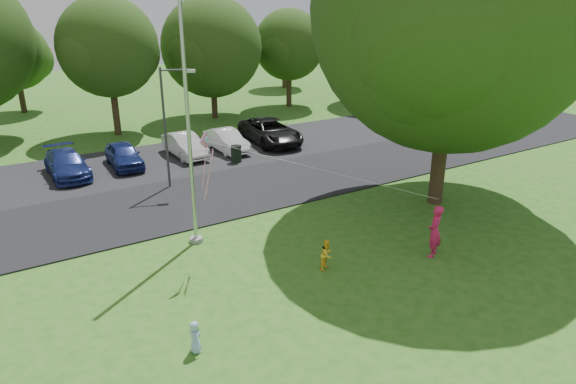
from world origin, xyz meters
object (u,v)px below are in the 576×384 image
child_blue (195,337)px  kite (215,156)px  trash_can (236,154)px  street_lamp (169,117)px  big_tree (455,17)px  flagpole (189,132)px  child_yellow (327,255)px  woman (435,231)px

child_blue → kite: 5.81m
child_blue → trash_can: bearing=-26.7°
street_lamp → big_tree: size_ratio=0.41×
street_lamp → trash_can: bearing=43.5°
trash_can → kite: 11.86m
flagpole → street_lamp: size_ratio=1.78×
flagpole → big_tree: big_tree is taller
big_tree → child_blue: size_ratio=15.63×
street_lamp → child_yellow: street_lamp is taller
woman → child_blue: size_ratio=2.13×
trash_can → child_blue: 16.16m
kite → flagpole: bearing=68.3°
flagpole → big_tree: 11.17m
street_lamp → woman: (5.11, -11.51, -2.44)m
kite → woman: bearing=-53.1°
woman → kite: bearing=-57.1°
flagpole → child_blue: (-2.48, -5.93, -3.73)m
flagpole → woman: (6.55, -5.45, -3.23)m
kite → big_tree: bearing=-24.9°
trash_can → big_tree: (4.69, -10.01, 7.27)m
woman → trash_can: bearing=-114.9°
woman → child_blue: (-9.03, -0.49, -0.50)m
child_yellow → child_blue: size_ratio=1.21×
trash_can → woman: (0.85, -13.45, 0.45)m
flagpole → kite: 1.97m
big_tree → street_lamp: bearing=138.0°
street_lamp → kite: street_lamp is taller
street_lamp → big_tree: 12.83m
street_lamp → kite: size_ratio=0.81×
big_tree → woman: 8.54m
flagpole → trash_can: (5.70, 8.00, -3.68)m
trash_can → woman: size_ratio=0.51×
child_blue → child_yellow: bearing=-68.7°
street_lamp → trash_can: size_ratio=5.85×
woman → kite: kite is taller
child_yellow → child_blue: 5.60m
trash_can → big_tree: 13.23m
flagpole → trash_can: flagpole is taller
kite → child_yellow: bearing=-64.4°
flagpole → big_tree: bearing=-11.0°
woman → kite: size_ratio=0.27×
woman → child_yellow: (-3.69, 1.20, -0.41)m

